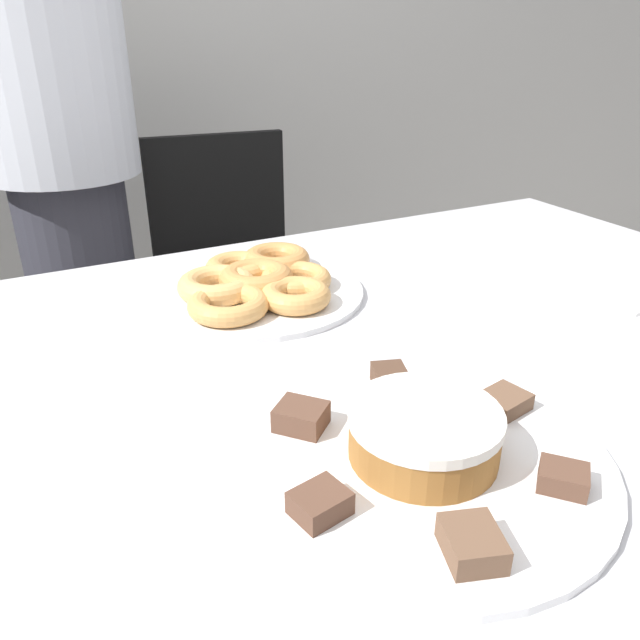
{
  "coord_description": "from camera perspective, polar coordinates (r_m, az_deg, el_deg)",
  "views": [
    {
      "loc": [
        -0.33,
        -0.65,
        1.16
      ],
      "look_at": [
        0.02,
        0.02,
        0.8
      ],
      "focal_mm": 35.0,
      "sensor_mm": 36.0,
      "label": 1
    }
  ],
  "objects": [
    {
      "name": "lamington_2",
      "position": [
        0.77,
        16.47,
        -7.16
      ],
      "size": [
        0.06,
        0.06,
        0.02
      ],
      "rotation": [
        0.0,
        0.0,
        6.48
      ],
      "color": "brown",
      "rests_on": "plate_cake"
    },
    {
      "name": "lamington_0",
      "position": [
        0.57,
        13.74,
        -19.24
      ],
      "size": [
        0.06,
        0.07,
        0.03
      ],
      "rotation": [
        0.0,
        0.0,
        4.39
      ],
      "color": "brown",
      "rests_on": "plate_cake"
    },
    {
      "name": "donut_0",
      "position": [
        1.06,
        -5.85,
        3.76
      ],
      "size": [
        0.13,
        0.13,
        0.04
      ],
      "color": "#D18E4C",
      "rests_on": "plate_donuts"
    },
    {
      "name": "plate_donuts",
      "position": [
        1.07,
        -5.79,
        2.52
      ],
      "size": [
        0.36,
        0.36,
        0.01
      ],
      "color": "white",
      "rests_on": "table"
    },
    {
      "name": "donut_2",
      "position": [
        1.07,
        -2.22,
        3.77
      ],
      "size": [
        0.12,
        0.12,
        0.03
      ],
      "color": "tan",
      "rests_on": "plate_donuts"
    },
    {
      "name": "donut_3",
      "position": [
        1.15,
        -4.0,
        5.54
      ],
      "size": [
        0.12,
        0.12,
        0.04
      ],
      "color": "#D18E4C",
      "rests_on": "plate_donuts"
    },
    {
      "name": "table",
      "position": [
        0.88,
        -0.2,
        -8.43
      ],
      "size": [
        1.83,
        1.1,
        0.74
      ],
      "color": "silver",
      "rests_on": "ground_plane"
    },
    {
      "name": "person_standing",
      "position": [
        1.71,
        -22.6,
        13.95
      ],
      "size": [
        0.37,
        0.37,
        1.67
      ],
      "color": "#383842",
      "rests_on": "ground_plane"
    },
    {
      "name": "lamington_5",
      "position": [
        0.6,
        -0.01,
        -16.4
      ],
      "size": [
        0.06,
        0.05,
        0.02
      ],
      "rotation": [
        0.0,
        0.0,
        9.62
      ],
      "color": "brown",
      "rests_on": "plate_cake"
    },
    {
      "name": "donut_5",
      "position": [
        1.05,
        -9.41,
        3.14
      ],
      "size": [
        0.13,
        0.13,
        0.04
      ],
      "color": "#E5AD66",
      "rests_on": "plate_donuts"
    },
    {
      "name": "lamington_3",
      "position": [
        0.78,
        6.4,
        -5.27
      ],
      "size": [
        0.05,
        0.06,
        0.02
      ],
      "rotation": [
        0.0,
        0.0,
        7.53
      ],
      "color": "#513828",
      "rests_on": "plate_cake"
    },
    {
      "name": "office_chair_right",
      "position": [
        1.82,
        -7.72,
        1.08
      ],
      "size": [
        0.48,
        0.48,
        0.89
      ],
      "rotation": [
        0.0,
        0.0,
        -0.1
      ],
      "color": "black",
      "rests_on": "ground_plane"
    },
    {
      "name": "plate_cake",
      "position": [
        0.68,
        9.31,
        -12.38
      ],
      "size": [
        0.4,
        0.4,
        0.01
      ],
      "color": "white",
      "rests_on": "table"
    },
    {
      "name": "donut_4",
      "position": [
        1.12,
        -7.53,
        4.72
      ],
      "size": [
        0.12,
        0.12,
        0.04
      ],
      "color": "tan",
      "rests_on": "plate_donuts"
    },
    {
      "name": "frosted_cake",
      "position": [
        0.66,
        9.5,
        -10.18
      ],
      "size": [
        0.16,
        0.16,
        0.05
      ],
      "color": "#9E662D",
      "rests_on": "plate_cake"
    },
    {
      "name": "donut_1",
      "position": [
        1.0,
        -2.23,
        2.26
      ],
      "size": [
        0.11,
        0.11,
        0.03
      ],
      "color": "tan",
      "rests_on": "plate_donuts"
    },
    {
      "name": "lamington_4",
      "position": [
        0.7,
        -1.74,
        -8.82
      ],
      "size": [
        0.07,
        0.07,
        0.03
      ],
      "rotation": [
        0.0,
        0.0,
        8.58
      ],
      "color": "brown",
      "rests_on": "plate_cake"
    },
    {
      "name": "lamington_1",
      "position": [
        0.67,
        21.34,
        -13.28
      ],
      "size": [
        0.06,
        0.06,
        0.02
      ],
      "rotation": [
        0.0,
        0.0,
        5.44
      ],
      "color": "brown",
      "rests_on": "plate_cake"
    },
    {
      "name": "donut_6",
      "position": [
        0.98,
        -8.38,
        1.4
      ],
      "size": [
        0.13,
        0.13,
        0.03
      ],
      "color": "tan",
      "rests_on": "plate_donuts"
    }
  ]
}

